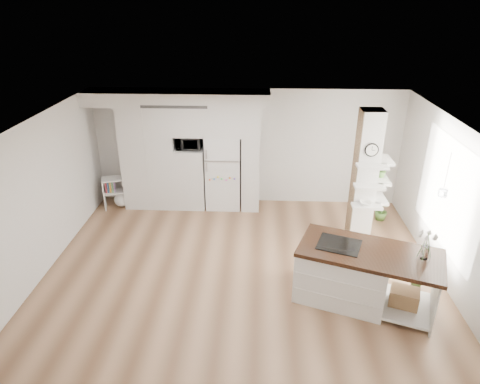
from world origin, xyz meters
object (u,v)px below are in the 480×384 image
object	(u,v)px
bookshelf	(119,194)
refrigerator	(223,171)
kitchen_island	(351,273)
floor_plant_a	(419,279)

from	to	relation	value
bookshelf	refrigerator	bearing A→B (deg)	-13.94
kitchen_island	bookshelf	distance (m)	5.71
refrigerator	kitchen_island	xyz separation A→B (m)	(2.32, -3.31, -0.37)
kitchen_island	floor_plant_a	world-z (taller)	kitchen_island
refrigerator	bookshelf	size ratio (longest dim) A/B	2.39
bookshelf	kitchen_island	bearing A→B (deg)	-51.41
refrigerator	bookshelf	world-z (taller)	refrigerator
refrigerator	kitchen_island	distance (m)	4.06
bookshelf	floor_plant_a	xyz separation A→B (m)	(5.97, -2.87, -0.09)
refrigerator	kitchen_island	bearing A→B (deg)	-55.06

